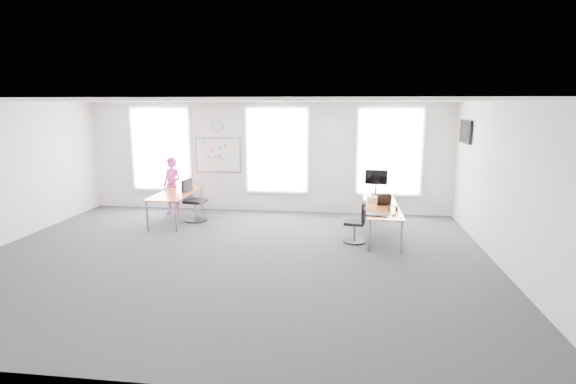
# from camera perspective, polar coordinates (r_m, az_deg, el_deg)

# --- Properties ---
(floor) EXTENTS (10.00, 10.00, 0.00)m
(floor) POSITION_cam_1_polar(r_m,az_deg,el_deg) (8.87, -7.18, -8.34)
(floor) COLOR #242428
(floor) RESTS_ON ground
(ceiling) EXTENTS (10.00, 10.00, 0.00)m
(ceiling) POSITION_cam_1_polar(r_m,az_deg,el_deg) (8.37, -7.68, 11.43)
(ceiling) COLOR white
(ceiling) RESTS_ON ground
(wall_back) EXTENTS (10.00, 0.00, 10.00)m
(wall_back) POSITION_cam_1_polar(r_m,az_deg,el_deg) (12.36, -2.75, 4.41)
(wall_back) COLOR silver
(wall_back) RESTS_ON ground
(wall_front) EXTENTS (10.00, 0.00, 10.00)m
(wall_front) POSITION_cam_1_polar(r_m,az_deg,el_deg) (4.83, -19.48, -6.86)
(wall_front) COLOR silver
(wall_front) RESTS_ON ground
(wall_right) EXTENTS (0.00, 10.00, 10.00)m
(wall_right) POSITION_cam_1_polar(r_m,az_deg,el_deg) (8.70, 26.36, 0.43)
(wall_right) COLOR silver
(wall_right) RESTS_ON ground
(window_left) EXTENTS (1.60, 0.06, 2.20)m
(window_left) POSITION_cam_1_polar(r_m,az_deg,el_deg) (13.17, -15.81, 5.29)
(window_left) COLOR white
(window_left) RESTS_ON wall_back
(window_mid) EXTENTS (1.60, 0.06, 2.20)m
(window_mid) POSITION_cam_1_polar(r_m,az_deg,el_deg) (12.26, -1.40, 5.30)
(window_mid) COLOR white
(window_mid) RESTS_ON wall_back
(window_right) EXTENTS (1.60, 0.06, 2.20)m
(window_right) POSITION_cam_1_polar(r_m,az_deg,el_deg) (12.18, 12.75, 5.00)
(window_right) COLOR white
(window_right) RESTS_ON wall_back
(desk_right) EXTENTS (0.75, 2.81, 0.68)m
(desk_right) POSITION_cam_1_polar(r_m,az_deg,el_deg) (10.47, 11.72, -1.81)
(desk_right) COLOR #C14B15
(desk_right) RESTS_ON ground
(desk_left) EXTENTS (0.82, 2.05, 0.75)m
(desk_left) POSITION_cam_1_polar(r_m,az_deg,el_deg) (11.69, -14.03, -0.35)
(desk_left) COLOR #C14B15
(desk_left) RESTS_ON ground
(chair_right) EXTENTS (0.48, 0.48, 0.91)m
(chair_right) POSITION_cam_1_polar(r_m,az_deg,el_deg) (9.77, 8.76, -4.11)
(chair_right) COLOR black
(chair_right) RESTS_ON ground
(chair_left) EXTENTS (0.57, 0.57, 1.07)m
(chair_left) POSITION_cam_1_polar(r_m,az_deg,el_deg) (11.68, -11.95, -1.34)
(chair_left) COLOR black
(chair_left) RESTS_ON ground
(person) EXTENTS (0.66, 0.54, 1.56)m
(person) POSITION_cam_1_polar(r_m,az_deg,el_deg) (12.43, -14.51, 0.73)
(person) COLOR #DD35A9
(person) RESTS_ON ground
(whiteboard) EXTENTS (1.20, 0.03, 0.90)m
(whiteboard) POSITION_cam_1_polar(r_m,az_deg,el_deg) (12.63, -8.84, 4.66)
(whiteboard) COLOR white
(whiteboard) RESTS_ON wall_back
(wall_clock) EXTENTS (0.30, 0.04, 0.30)m
(wall_clock) POSITION_cam_1_polar(r_m,az_deg,el_deg) (12.57, -8.95, 8.29)
(wall_clock) COLOR gray
(wall_clock) RESTS_ON wall_back
(tv) EXTENTS (0.06, 0.90, 0.55)m
(tv) POSITION_cam_1_polar(r_m,az_deg,el_deg) (11.46, 21.63, 7.14)
(tv) COLOR black
(tv) RESTS_ON wall_right
(keyboard) EXTENTS (0.46, 0.26, 0.02)m
(keyboard) POSITION_cam_1_polar(r_m,az_deg,el_deg) (9.38, 11.22, -2.94)
(keyboard) COLOR black
(keyboard) RESTS_ON desk_right
(mouse) EXTENTS (0.10, 0.13, 0.04)m
(mouse) POSITION_cam_1_polar(r_m,az_deg,el_deg) (9.49, 13.31, -2.81)
(mouse) COLOR black
(mouse) RESTS_ON desk_right
(lens_cap) EXTENTS (0.07, 0.07, 0.01)m
(lens_cap) POSITION_cam_1_polar(r_m,az_deg,el_deg) (9.80, 12.57, -2.44)
(lens_cap) COLOR black
(lens_cap) RESTS_ON desk_right
(headphones) EXTENTS (0.20, 0.11, 0.12)m
(headphones) POSITION_cam_1_polar(r_m,az_deg,el_deg) (9.90, 13.14, -2.03)
(headphones) COLOR black
(headphones) RESTS_ON desk_right
(laptop_sleeve) EXTENTS (0.33, 0.23, 0.26)m
(laptop_sleeve) POSITION_cam_1_polar(r_m,az_deg,el_deg) (10.35, 12.14, -1.00)
(laptop_sleeve) COLOR black
(laptop_sleeve) RESTS_ON desk_right
(paper_stack) EXTENTS (0.37, 0.32, 0.11)m
(paper_stack) POSITION_cam_1_polar(r_m,az_deg,el_deg) (10.75, 10.97, -0.91)
(paper_stack) COLOR beige
(paper_stack) RESTS_ON desk_right
(monitor) EXTENTS (0.57, 0.23, 0.63)m
(monitor) POSITION_cam_1_polar(r_m,az_deg,el_deg) (11.56, 11.13, 1.56)
(monitor) COLOR black
(monitor) RESTS_ON desk_right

